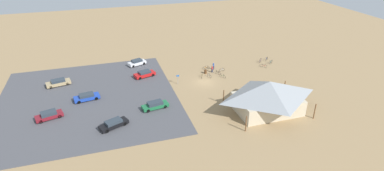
{
  "coord_description": "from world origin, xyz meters",
  "views": [
    {
      "loc": [
        20.16,
        56.06,
        28.79
      ],
      "look_at": [
        3.7,
        3.05,
        1.2
      ],
      "focal_mm": 29.06,
      "sensor_mm": 36.0,
      "label": 1
    }
  ],
  "objects": [
    {
      "name": "bicycle_green_lone_east",
      "position": [
        -4.59,
        -1.03,
        0.35
      ],
      "size": [
        0.95,
        1.41,
        0.79
      ],
      "color": "black",
      "rests_on": "ground"
    },
    {
      "name": "bike_pavilion",
      "position": [
        -6.75,
        14.38,
        3.22
      ],
      "size": [
        13.17,
        9.65,
        5.81
      ],
      "color": "beige",
      "rests_on": "ground"
    },
    {
      "name": "bicycle_orange_back_row",
      "position": [
        -2.69,
        -6.46,
        0.37
      ],
      "size": [
        1.67,
        0.48,
        0.83
      ],
      "color": "black",
      "rests_on": "ground"
    },
    {
      "name": "visitor_by_pavilion",
      "position": [
        -3.42,
        -4.42,
        0.84
      ],
      "size": [
        0.36,
        0.36,
        1.61
      ],
      "color": "#2D3347",
      "rests_on": "ground"
    },
    {
      "name": "trash_bin",
      "position": [
        -1.74,
        -4.24,
        0.45
      ],
      "size": [
        0.6,
        0.6,
        0.9
      ],
      "primitive_type": "cylinder",
      "color": "brown",
      "rests_on": "ground"
    },
    {
      "name": "bicycle_white_yard_front",
      "position": [
        -5.67,
        -4.14,
        0.37
      ],
      "size": [
        1.65,
        0.72,
        0.86
      ],
      "color": "black",
      "rests_on": "ground"
    },
    {
      "name": "car_red_inner_stall",
      "position": [
        11.67,
        -6.47,
        0.73
      ],
      "size": [
        4.93,
        3.12,
        1.34
      ],
      "color": "red",
      "rests_on": "parking_lot_asphalt"
    },
    {
      "name": "car_blue_back_corner",
      "position": [
        23.91,
        0.79,
        0.7
      ],
      "size": [
        4.91,
        2.61,
        1.28
      ],
      "color": "#1E42B2",
      "rests_on": "parking_lot_asphalt"
    },
    {
      "name": "bicycle_yellow_edge_south",
      "position": [
        -0.29,
        -2.47,
        0.38
      ],
      "size": [
        0.72,
        1.68,
        0.83
      ],
      "color": "black",
      "rests_on": "ground"
    },
    {
      "name": "bicycle_silver_yard_right",
      "position": [
        -1.9,
        -2.1,
        0.35
      ],
      "size": [
        0.48,
        1.63,
        0.77
      ],
      "color": "black",
      "rests_on": "ground"
    },
    {
      "name": "car_white_far_end",
      "position": [
        12.33,
        -13.57,
        0.75
      ],
      "size": [
        4.55,
        3.12,
        1.41
      ],
      "color": "white",
      "rests_on": "parking_lot_asphalt"
    },
    {
      "name": "bicycle_red_yard_center",
      "position": [
        -16.0,
        -3.47,
        0.4
      ],
      "size": [
        1.26,
        1.26,
        0.9
      ],
      "color": "black",
      "rests_on": "ground"
    },
    {
      "name": "parking_lot_asphalt",
      "position": [
        23.69,
        0.33,
        0.03
      ],
      "size": [
        33.0,
        34.54,
        0.05
      ],
      "primitive_type": "cube",
      "color": "#4C4C51",
      "rests_on": "ground"
    },
    {
      "name": "bicycle_black_lone_west",
      "position": [
        -4.27,
        -3.09,
        0.35
      ],
      "size": [
        0.79,
        1.52,
        0.79
      ],
      "color": "black",
      "rests_on": "ground"
    },
    {
      "name": "visitor_at_bikes",
      "position": [
        -4.27,
        -5.88,
        0.92
      ],
      "size": [
        0.39,
        0.36,
        1.76
      ],
      "color": "#2D3347",
      "rests_on": "ground"
    },
    {
      "name": "car_maroon_by_curb",
      "position": [
        30.09,
        5.74,
        0.73
      ],
      "size": [
        4.73,
        2.96,
        1.36
      ],
      "color": "maroon",
      "rests_on": "parking_lot_asphalt"
    },
    {
      "name": "ground",
      "position": [
        0.0,
        0.0,
        0.0
      ],
      "size": [
        160.0,
        160.0,
        0.0
      ],
      "primitive_type": "plane",
      "color": "#9E7F56",
      "rests_on": "ground"
    },
    {
      "name": "lot_sign",
      "position": [
        5.6,
        -0.82,
        1.41
      ],
      "size": [
        0.56,
        0.08,
        2.2
      ],
      "color": "#99999E",
      "rests_on": "ground"
    },
    {
      "name": "bicycle_teal_front_row",
      "position": [
        -18.84,
        -5.02,
        0.4
      ],
      "size": [
        1.52,
        0.99,
        0.91
      ],
      "color": "black",
      "rests_on": "ground"
    },
    {
      "name": "car_tan_mid_lot",
      "position": [
        29.5,
        -7.44,
        0.72
      ],
      "size": [
        5.06,
        2.9,
        1.34
      ],
      "color": "tan",
      "rests_on": "parking_lot_asphalt"
    },
    {
      "name": "bicycle_purple_trailside",
      "position": [
        -16.76,
        -6.51,
        0.39
      ],
      "size": [
        1.29,
        1.25,
        0.9
      ],
      "color": "black",
      "rests_on": "ground"
    },
    {
      "name": "car_green_aisle_side",
      "position": [
        12.12,
        7.74,
        0.73
      ],
      "size": [
        5.0,
        2.5,
        1.36
      ],
      "color": "#1E6B3D",
      "rests_on": "parking_lot_asphalt"
    },
    {
      "name": "car_black_near_entry",
      "position": [
        19.76,
        11.66,
        0.7
      ],
      "size": [
        5.02,
        3.44,
        1.28
      ],
      "color": "black",
      "rests_on": "parking_lot_asphalt"
    },
    {
      "name": "bicycle_blue_yard_left",
      "position": [
        -19.01,
        -7.33,
        0.38
      ],
      "size": [
        1.22,
        1.27,
        0.87
      ],
      "color": "black",
      "rests_on": "ground"
    }
  ]
}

